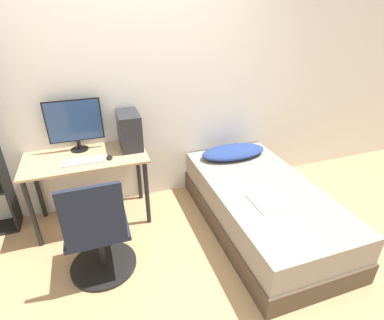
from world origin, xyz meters
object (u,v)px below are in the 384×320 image
(office_chair, at_px, (99,239))
(keyboard, at_px, (84,161))
(pc_tower, at_px, (129,130))
(monitor, at_px, (75,123))
(bed, at_px, (262,207))

(office_chair, relative_size, keyboard, 2.68)
(office_chair, relative_size, pc_tower, 2.66)
(keyboard, bearing_deg, pc_tower, 23.28)
(monitor, height_order, keyboard, monitor)
(bed, bearing_deg, monitor, 152.60)
(pc_tower, bearing_deg, keyboard, -156.72)
(bed, distance_m, pc_tower, 1.51)
(monitor, xyz_separation_m, pc_tower, (0.49, -0.10, -0.10))
(monitor, relative_size, keyboard, 1.44)
(monitor, bearing_deg, bed, -27.40)
(office_chair, xyz_separation_m, keyboard, (-0.04, 0.64, 0.38))
(bed, relative_size, monitor, 3.69)
(office_chair, height_order, keyboard, office_chair)
(bed, xyz_separation_m, pc_tower, (-1.13, 0.74, 0.68))
(monitor, distance_m, pc_tower, 0.51)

